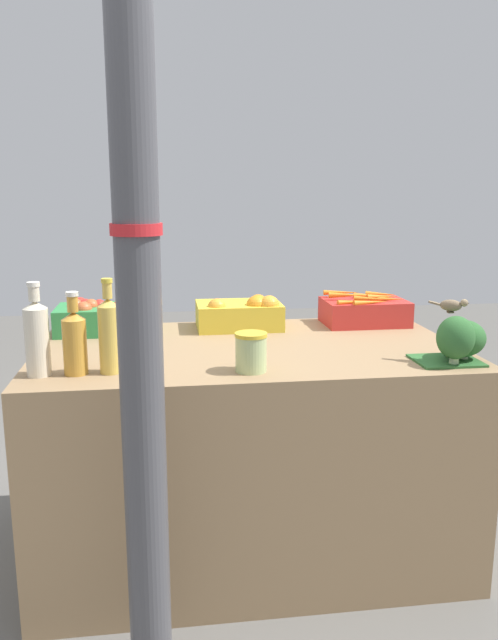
{
  "coord_description": "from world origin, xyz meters",
  "views": [
    {
      "loc": [
        -0.32,
        -2.28,
        1.41
      ],
      "look_at": [
        0.0,
        0.0,
        0.93
      ],
      "focal_mm": 35.0,
      "sensor_mm": 36.0,
      "label": 1
    }
  ],
  "objects": [
    {
      "name": "pickle_jar",
      "position": [
        -0.04,
        -0.34,
        0.89
      ],
      "size": [
        0.11,
        0.11,
        0.13
      ],
      "color": "#B2C684",
      "rests_on": "market_table"
    },
    {
      "name": "juice_bottle_golden",
      "position": [
        -0.49,
        -0.29,
        0.96
      ],
      "size": [
        0.07,
        0.07,
        0.31
      ],
      "color": "gold",
      "rests_on": "market_table"
    },
    {
      "name": "support_pole",
      "position": [
        -0.38,
        -0.68,
        1.2
      ],
      "size": [
        0.13,
        0.13,
        2.39
      ],
      "color": "#4C4C51",
      "rests_on": "ground_plane"
    },
    {
      "name": "broccoli_pile",
      "position": [
        0.68,
        -0.33,
        0.91
      ],
      "size": [
        0.25,
        0.2,
        0.17
      ],
      "color": "#2D602D",
      "rests_on": "market_table"
    },
    {
      "name": "market_table",
      "position": [
        0.0,
        0.0,
        0.41
      ],
      "size": [
        1.59,
        0.93,
        0.83
      ],
      "primitive_type": "cube",
      "color": "#937551",
      "rests_on": "ground_plane"
    },
    {
      "name": "sparrow_bird",
      "position": [
        0.65,
        -0.31,
        1.03
      ],
      "size": [
        0.12,
        0.08,
        0.05
      ],
      "rotation": [
        0.0,
        0.0,
        -0.56
      ],
      "color": "#4C3D2D",
      "rests_on": "broccoli_pile"
    },
    {
      "name": "orange_crate",
      "position": [
        0.02,
        0.31,
        0.9
      ],
      "size": [
        0.36,
        0.24,
        0.15
      ],
      "color": "gold",
      "rests_on": "market_table"
    },
    {
      "name": "juice_bottle_cloudy",
      "position": [
        -0.72,
        -0.29,
        0.96
      ],
      "size": [
        0.08,
        0.08,
        0.3
      ],
      "color": "beige",
      "rests_on": "market_table"
    },
    {
      "name": "apple_crate",
      "position": [
        -0.58,
        0.31,
        0.89
      ],
      "size": [
        0.36,
        0.24,
        0.14
      ],
      "color": "#2D8442",
      "rests_on": "market_table"
    },
    {
      "name": "ground_plane",
      "position": [
        0.0,
        0.0,
        0.0
      ],
      "size": [
        10.0,
        10.0,
        0.0
      ],
      "primitive_type": "plane",
      "color": "#605E59"
    },
    {
      "name": "juice_bottle_amber",
      "position": [
        -0.6,
        -0.29,
        0.94
      ],
      "size": [
        0.08,
        0.08,
        0.27
      ],
      "color": "gold",
      "rests_on": "market_table"
    },
    {
      "name": "carrot_crate",
      "position": [
        0.56,
        0.32,
        0.89
      ],
      "size": [
        0.36,
        0.25,
        0.14
      ],
      "color": "red",
      "rests_on": "market_table"
    }
  ]
}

